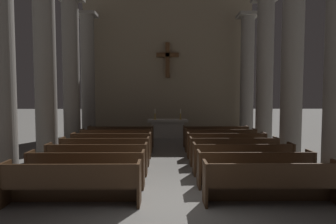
{
  "coord_description": "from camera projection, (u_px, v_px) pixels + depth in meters",
  "views": [
    {
      "loc": [
        -0.15,
        -6.07,
        2.4
      ],
      "look_at": [
        0.0,
        8.34,
        1.49
      ],
      "focal_mm": 30.56,
      "sensor_mm": 36.0,
      "label": 1
    }
  ],
  "objects": [
    {
      "name": "ground_plane",
      "position": [
        172.0,
        204.0,
        6.21
      ],
      "size": [
        80.0,
        80.0,
        0.0
      ],
      "primitive_type": "plane",
      "color": "slate"
    },
    {
      "name": "pew_left_row_1",
      "position": [
        72.0,
        184.0,
        6.12
      ],
      "size": [
        2.93,
        0.5,
        0.95
      ],
      "color": "#422B19",
      "rests_on": "ground"
    },
    {
      "name": "pew_left_row_2",
      "position": [
        87.0,
        170.0,
        7.26
      ],
      "size": [
        2.93,
        0.5,
        0.95
      ],
      "color": "#422B19",
      "rests_on": "ground"
    },
    {
      "name": "pew_left_row_3",
      "position": [
        97.0,
        159.0,
        8.41
      ],
      "size": [
        2.93,
        0.5,
        0.95
      ],
      "color": "#422B19",
      "rests_on": "ground"
    },
    {
      "name": "pew_left_row_4",
      "position": [
        105.0,
        151.0,
        9.55
      ],
      "size": [
        2.93,
        0.5,
        0.95
      ],
      "color": "#422B19",
      "rests_on": "ground"
    },
    {
      "name": "pew_left_row_5",
      "position": [
        112.0,
        145.0,
        10.7
      ],
      "size": [
        2.93,
        0.5,
        0.95
      ],
      "color": "#422B19",
      "rests_on": "ground"
    },
    {
      "name": "pew_left_row_6",
      "position": [
        117.0,
        140.0,
        11.84
      ],
      "size": [
        2.93,
        0.5,
        0.95
      ],
      "color": "#422B19",
      "rests_on": "ground"
    },
    {
      "name": "pew_left_row_7",
      "position": [
        121.0,
        136.0,
        12.98
      ],
      "size": [
        2.93,
        0.5,
        0.95
      ],
      "color": "#422B19",
      "rests_on": "ground"
    },
    {
      "name": "pew_right_row_1",
      "position": [
        272.0,
        183.0,
        6.17
      ],
      "size": [
        2.93,
        0.5,
        0.95
      ],
      "color": "#422B19",
      "rests_on": "ground"
    },
    {
      "name": "pew_right_row_2",
      "position": [
        255.0,
        169.0,
        7.31
      ],
      "size": [
        2.93,
        0.5,
        0.95
      ],
      "color": "#422B19",
      "rests_on": "ground"
    },
    {
      "name": "pew_right_row_3",
      "position": [
        243.0,
        159.0,
        8.45
      ],
      "size": [
        2.93,
        0.5,
        0.95
      ],
      "color": "#422B19",
      "rests_on": "ground"
    },
    {
      "name": "pew_right_row_4",
      "position": [
        233.0,
        151.0,
        9.6
      ],
      "size": [
        2.93,
        0.5,
        0.95
      ],
      "color": "#422B19",
      "rests_on": "ground"
    },
    {
      "name": "pew_right_row_5",
      "position": [
        226.0,
        145.0,
        10.74
      ],
      "size": [
        2.93,
        0.5,
        0.95
      ],
      "color": "#422B19",
      "rests_on": "ground"
    },
    {
      "name": "pew_right_row_6",
      "position": [
        220.0,
        140.0,
        11.89
      ],
      "size": [
        2.93,
        0.5,
        0.95
      ],
      "color": "#422B19",
      "rests_on": "ground"
    },
    {
      "name": "pew_right_row_7",
      "position": [
        215.0,
        136.0,
        13.03
      ],
      "size": [
        2.93,
        0.5,
        0.95
      ],
      "color": "#422B19",
      "rests_on": "ground"
    },
    {
      "name": "column_left_second",
      "position": [
        45.0,
        68.0,
        10.19
      ],
      "size": [
        1.12,
        1.12,
        6.82
      ],
      "color": "gray",
      "rests_on": "ground"
    },
    {
      "name": "column_right_second",
      "position": [
        292.0,
        68.0,
        10.29
      ],
      "size": [
        1.12,
        1.12,
        6.82
      ],
      "color": "gray",
      "rests_on": "ground"
    },
    {
      "name": "column_left_third",
      "position": [
        71.0,
        74.0,
        13.02
      ],
      "size": [
        1.12,
        1.12,
        6.82
      ],
      "color": "gray",
      "rests_on": "ground"
    },
    {
      "name": "column_right_third",
      "position": [
        265.0,
        74.0,
        13.12
      ],
      "size": [
        1.12,
        1.12,
        6.82
      ],
      "color": "gray",
      "rests_on": "ground"
    },
    {
      "name": "column_left_fourth",
      "position": [
        88.0,
        77.0,
        15.85
      ],
      "size": [
        1.12,
        1.12,
        6.82
      ],
      "color": "gray",
      "rests_on": "ground"
    },
    {
      "name": "column_right_fourth",
      "position": [
        247.0,
        77.0,
        15.94
      ],
      "size": [
        1.12,
        1.12,
        6.82
      ],
      "color": "gray",
      "rests_on": "ground"
    },
    {
      "name": "altar",
      "position": [
        168.0,
        128.0,
        15.7
      ],
      "size": [
        2.2,
        0.9,
        1.01
      ],
      "color": "#A8A399",
      "rests_on": "ground"
    },
    {
      "name": "candlestick_left",
      "position": [
        155.0,
        116.0,
        15.65
      ],
      "size": [
        0.16,
        0.16,
        0.58
      ],
      "color": "#B79338",
      "rests_on": "altar"
    },
    {
      "name": "candlestick_right",
      "position": [
        181.0,
        116.0,
        15.67
      ],
      "size": [
        0.16,
        0.16,
        0.58
      ],
      "color": "#B79338",
      "rests_on": "altar"
    },
    {
      "name": "apse_with_cross",
      "position": [
        167.0,
        67.0,
        17.26
      ],
      "size": [
        10.06,
        0.5,
        8.01
      ],
      "color": "gray",
      "rests_on": "ground"
    }
  ]
}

